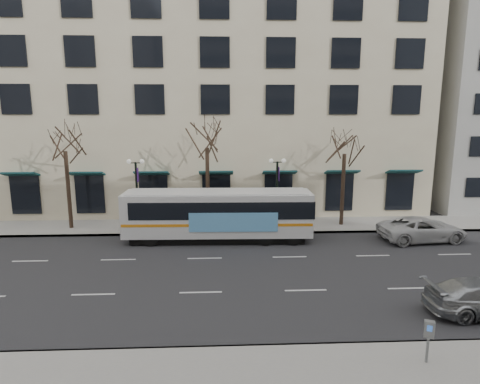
{
  "coord_description": "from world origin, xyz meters",
  "views": [
    {
      "loc": [
        1.06,
        -20.04,
        8.21
      ],
      "look_at": [
        2.05,
        1.97,
        4.0
      ],
      "focal_mm": 30.0,
      "sensor_mm": 36.0,
      "label": 1
    }
  ],
  "objects": [
    {
      "name": "white_pickup",
      "position": [
        14.34,
        5.1,
        0.79
      ],
      "size": [
        5.89,
        3.15,
        1.57
      ],
      "primitive_type": "imported",
      "rotation": [
        0.0,
        0.0,
        1.67
      ],
      "color": "#B9B9B9",
      "rests_on": "ground"
    },
    {
      "name": "tree_far_left",
      "position": [
        -10.0,
        8.8,
        6.7
      ],
      "size": [
        3.6,
        3.6,
        8.34
      ],
      "color": "black",
      "rests_on": "ground"
    },
    {
      "name": "lamp_post_right",
      "position": [
        5.01,
        8.2,
        2.94
      ],
      "size": [
        1.22,
        0.45,
        5.21
      ],
      "color": "black",
      "rests_on": "ground"
    },
    {
      "name": "sidewalk_far",
      "position": [
        5.0,
        9.0,
        0.07
      ],
      "size": [
        80.0,
        4.0,
        0.15
      ],
      "primitive_type": "cube",
      "color": "gray",
      "rests_on": "ground"
    },
    {
      "name": "city_bus",
      "position": [
        0.85,
        5.79,
        1.83
      ],
      "size": [
        12.39,
        2.97,
        3.34
      ],
      "rotation": [
        0.0,
        0.0,
        -0.02
      ],
      "color": "silver",
      "rests_on": "ground"
    },
    {
      "name": "pay_station",
      "position": [
        7.8,
        -8.3,
        1.21
      ],
      "size": [
        0.37,
        0.31,
        1.47
      ],
      "rotation": [
        0.0,
        0.0,
        -0.39
      ],
      "color": "gray",
      "rests_on": "sidewalk_near"
    },
    {
      "name": "lamp_post_left",
      "position": [
        -4.99,
        8.2,
        2.94
      ],
      "size": [
        1.22,
        0.45,
        5.21
      ],
      "color": "black",
      "rests_on": "ground"
    },
    {
      "name": "ground",
      "position": [
        0.0,
        0.0,
        0.0
      ],
      "size": [
        160.0,
        160.0,
        0.0
      ],
      "primitive_type": "plane",
      "color": "black",
      "rests_on": "ground"
    },
    {
      "name": "building_hotel",
      "position": [
        -2.0,
        21.0,
        12.0
      ],
      "size": [
        40.0,
        20.0,
        24.0
      ],
      "primitive_type": "cube",
      "color": "#C0B293",
      "rests_on": "ground"
    },
    {
      "name": "tree_far_right",
      "position": [
        10.0,
        8.8,
        6.42
      ],
      "size": [
        3.6,
        3.6,
        8.06
      ],
      "color": "black",
      "rests_on": "ground"
    },
    {
      "name": "tree_far_mid",
      "position": [
        0.0,
        8.8,
        6.91
      ],
      "size": [
        3.6,
        3.6,
        8.55
      ],
      "color": "black",
      "rests_on": "ground"
    }
  ]
}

